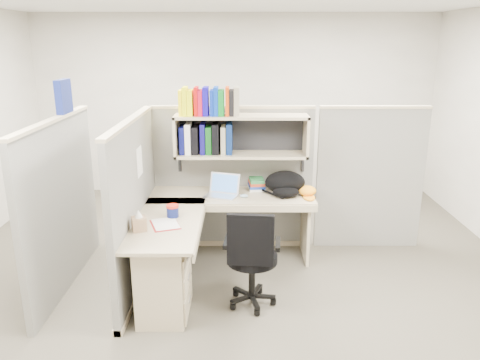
{
  "coord_description": "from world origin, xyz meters",
  "views": [
    {
      "loc": [
        0.1,
        -4.15,
        2.3
      ],
      "look_at": [
        0.09,
        0.25,
        0.99
      ],
      "focal_mm": 35.0,
      "sensor_mm": 36.0,
      "label": 1
    }
  ],
  "objects_px": {
    "desk": "(185,255)",
    "task_chair": "(252,273)",
    "backpack": "(286,184)",
    "laptop": "(221,186)",
    "snack_canister": "(173,211)"
  },
  "relations": [
    {
      "from": "snack_canister",
      "to": "desk",
      "type": "bearing_deg",
      "value": -57.09
    },
    {
      "from": "backpack",
      "to": "desk",
      "type": "bearing_deg",
      "value": -159.16
    },
    {
      "from": "desk",
      "to": "snack_canister",
      "type": "bearing_deg",
      "value": 122.91
    },
    {
      "from": "laptop",
      "to": "snack_canister",
      "type": "xyz_separation_m",
      "value": [
        -0.43,
        -0.59,
        -0.06
      ]
    },
    {
      "from": "desk",
      "to": "snack_canister",
      "type": "xyz_separation_m",
      "value": [
        -0.13,
        0.2,
        0.35
      ]
    },
    {
      "from": "laptop",
      "to": "snack_canister",
      "type": "height_order",
      "value": "laptop"
    },
    {
      "from": "backpack",
      "to": "snack_canister",
      "type": "bearing_deg",
      "value": -169.69
    },
    {
      "from": "backpack",
      "to": "task_chair",
      "type": "xyz_separation_m",
      "value": [
        -0.37,
        -0.98,
        -0.52
      ]
    },
    {
      "from": "laptop",
      "to": "snack_canister",
      "type": "bearing_deg",
      "value": -107.19
    },
    {
      "from": "backpack",
      "to": "task_chair",
      "type": "relative_size",
      "value": 0.45
    },
    {
      "from": "backpack",
      "to": "task_chair",
      "type": "bearing_deg",
      "value": -130.5
    },
    {
      "from": "task_chair",
      "to": "backpack",
      "type": "bearing_deg",
      "value": 69.17
    },
    {
      "from": "laptop",
      "to": "backpack",
      "type": "bearing_deg",
      "value": 22.33
    },
    {
      "from": "backpack",
      "to": "snack_canister",
      "type": "relative_size",
      "value": 3.62
    },
    {
      "from": "desk",
      "to": "task_chair",
      "type": "relative_size",
      "value": 1.84
    }
  ]
}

